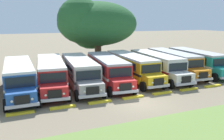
{
  "coord_description": "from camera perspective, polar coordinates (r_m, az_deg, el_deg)",
  "views": [
    {
      "loc": [
        -9.36,
        -16.14,
        6.81
      ],
      "look_at": [
        0.0,
        6.14,
        1.6
      ],
      "focal_mm": 37.41,
      "sensor_mm": 36.0,
      "label": 1
    }
  ],
  "objects": [
    {
      "name": "curb_wheelstop_5",
      "position": [
        22.51,
        12.2,
        -5.53
      ],
      "size": [
        2.0,
        0.36,
        0.15
      ],
      "primitive_type": "cube",
      "color": "yellow",
      "rests_on": "ground_plane"
    },
    {
      "name": "ground_plane",
      "position": [
        19.86,
        6.95,
        -7.98
      ],
      "size": [
        220.0,
        220.0,
        0.0
      ],
      "primitive_type": "plane",
      "color": "#84755B"
    },
    {
      "name": "parked_bus_slot_2",
      "position": [
        24.46,
        -14.71,
        -0.58
      ],
      "size": [
        3.62,
        10.98,
        2.82
      ],
      "rotation": [
        0.0,
        0.0,
        -1.67
      ],
      "color": "red",
      "rests_on": "ground_plane"
    },
    {
      "name": "curb_wheelstop_2",
      "position": [
        18.99,
        -11.97,
        -8.89
      ],
      "size": [
        2.0,
        0.36,
        0.15
      ],
      "primitive_type": "cube",
      "color": "yellow",
      "rests_on": "ground_plane"
    },
    {
      "name": "curb_wheelstop_6",
      "position": [
        24.37,
        18.25,
        -4.5
      ],
      "size": [
        2.0,
        0.36,
        0.15
      ],
      "primitive_type": "cube",
      "color": "yellow",
      "rests_on": "ground_plane"
    },
    {
      "name": "curb_wheelstop_3",
      "position": [
        19.74,
        -2.98,
        -7.8
      ],
      "size": [
        2.0,
        0.36,
        0.15
      ],
      "primitive_type": "cube",
      "color": "yellow",
      "rests_on": "ground_plane"
    },
    {
      "name": "curb_wheelstop_1",
      "position": [
        18.73,
        -21.5,
        -9.8
      ],
      "size": [
        2.0,
        0.36,
        0.15
      ],
      "primitive_type": "cube",
      "color": "yellow",
      "rests_on": "ground_plane"
    },
    {
      "name": "parked_bus_slot_5",
      "position": [
        27.27,
        4.82,
        1.07
      ],
      "size": [
        2.83,
        10.86,
        2.82
      ],
      "rotation": [
        0.0,
        0.0,
        -1.59
      ],
      "color": "yellow",
      "rests_on": "ground_plane"
    },
    {
      "name": "parked_bus_slot_1",
      "position": [
        23.84,
        -21.77,
        -1.39
      ],
      "size": [
        2.71,
        10.84,
        2.82
      ],
      "rotation": [
        0.0,
        0.0,
        -1.57
      ],
      "color": "#23519E",
      "rests_on": "ground_plane"
    },
    {
      "name": "parked_bus_slot_3",
      "position": [
        24.77,
        -7.93,
        -0.14
      ],
      "size": [
        3.38,
        10.95,
        2.82
      ],
      "rotation": [
        0.0,
        0.0,
        -1.65
      ],
      "color": "#9E9993",
      "rests_on": "ground_plane"
    },
    {
      "name": "curb_wheelstop_7",
      "position": [
        26.48,
        23.37,
        -3.59
      ],
      "size": [
        2.0,
        0.36,
        0.15
      ],
      "primitive_type": "cube",
      "color": "yellow",
      "rests_on": "ground_plane"
    },
    {
      "name": "parked_bus_slot_6",
      "position": [
        28.6,
        10.79,
        1.42
      ],
      "size": [
        3.11,
        10.9,
        2.82
      ],
      "rotation": [
        0.0,
        0.0,
        -1.62
      ],
      "color": "silver",
      "rests_on": "ground_plane"
    },
    {
      "name": "broad_shade_tree",
      "position": [
        35.66,
        -4.22,
        11.2
      ],
      "size": [
        11.92,
        12.03,
        9.88
      ],
      "color": "brown",
      "rests_on": "ground_plane"
    },
    {
      "name": "parked_bus_slot_7",
      "position": [
        30.91,
        14.8,
        2.02
      ],
      "size": [
        3.44,
        10.96,
        2.82
      ],
      "rotation": [
        0.0,
        0.0,
        -1.65
      ],
      "color": "orange",
      "rests_on": "ground_plane"
    },
    {
      "name": "curb_wheelstop_4",
      "position": [
        20.94,
        5.13,
        -6.65
      ],
      "size": [
        2.0,
        0.36,
        0.15
      ],
      "primitive_type": "cube",
      "color": "yellow",
      "rests_on": "ground_plane"
    },
    {
      "name": "parked_bus_slot_4",
      "position": [
        25.63,
        -1.09,
        0.39
      ],
      "size": [
        3.63,
        10.98,
        2.82
      ],
      "rotation": [
        0.0,
        0.0,
        -1.67
      ],
      "color": "red",
      "rests_on": "ground_plane"
    },
    {
      "name": "parked_bus_slot_8",
      "position": [
        32.75,
        19.89,
        2.25
      ],
      "size": [
        3.41,
        10.95,
        2.82
      ],
      "rotation": [
        0.0,
        0.0,
        -1.65
      ],
      "color": "teal",
      "rests_on": "ground_plane"
    }
  ]
}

